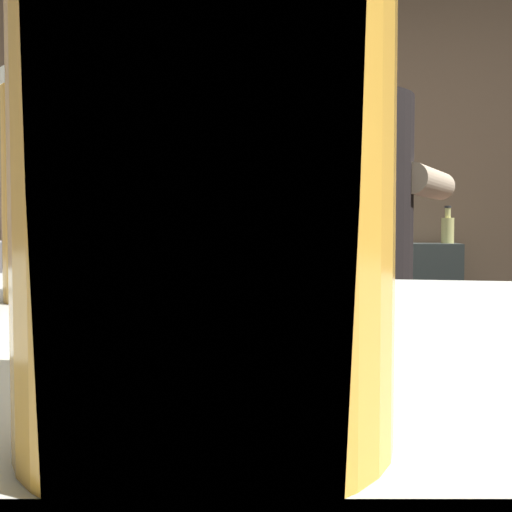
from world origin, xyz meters
The scene contains 12 objects.
wall_back centered at (0.00, 2.20, 1.35)m, with size 5.20×0.10×2.70m, color brown.
prep_counter centered at (0.35, 0.65, 0.44)m, with size 2.10×0.60×0.88m, color brown.
back_shelf centered at (0.21, 1.92, 0.53)m, with size 0.81×0.36×1.07m, color #343D3B.
mini_fridge centered at (-2.01, 1.75, 0.54)m, with size 0.69×0.58×1.07m.
bartender centered at (0.10, 0.20, 0.98)m, with size 0.50×0.55×1.70m.
mixing_bowl centered at (-0.38, 0.74, 0.91)m, with size 0.19×0.19×0.05m, color silver.
chefs_knife centered at (0.38, 0.60, 0.89)m, with size 0.24×0.03×0.01m, color silver.
pint_glass_near centered at (-0.04, -1.00, 1.16)m, with size 0.07×0.07×0.15m.
pint_glass_far centered at (0.13, -1.23, 1.15)m, with size 0.08×0.08×0.13m.
bottle_olive_oil centered at (-0.07, 1.88, 1.16)m, with size 0.06×0.06×0.22m.
bottle_hot_sauce centered at (-0.06, 2.01, 1.17)m, with size 0.05×0.05×0.25m.
bottle_soy centered at (0.56, 1.95, 1.15)m, with size 0.07×0.07×0.20m.
Camera 1 is at (0.17, -1.35, 1.13)m, focal length 41.13 mm.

